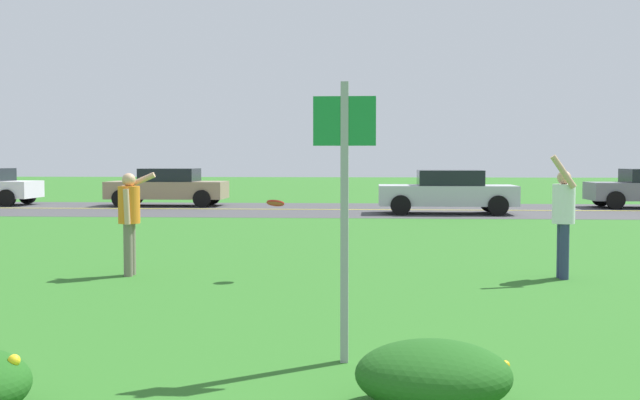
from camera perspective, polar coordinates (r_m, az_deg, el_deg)
ground_plane at (r=14.83m, az=0.44°, el=-4.07°), size 120.00×120.00×0.00m
highway_strip at (r=27.74m, az=2.07°, el=-0.71°), size 120.00×7.89×0.01m
highway_center_stripe at (r=27.74m, az=2.07°, el=-0.70°), size 120.00×0.16×0.00m
daylily_clump_front_left at (r=5.92m, az=8.34°, el=-12.62°), size 1.16×0.97×0.50m
sign_post_near_path at (r=6.95m, az=1.82°, el=0.50°), size 0.56×0.10×2.53m
person_thrower_orange_shirt at (r=12.52m, az=-13.84°, el=-1.03°), size 0.54×0.49×1.63m
person_catcher_white_shirt at (r=12.42m, az=17.47°, el=-0.96°), size 0.43×0.49×1.90m
frisbee_red at (r=11.89m, az=-3.30°, el=-0.23°), size 0.28×0.26×0.13m
car_silver_center_left at (r=26.03m, az=9.36°, el=0.62°), size 4.50×2.00×1.45m
car_tan_center_right at (r=30.51m, az=-11.13°, el=0.96°), size 4.50×2.00×1.45m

